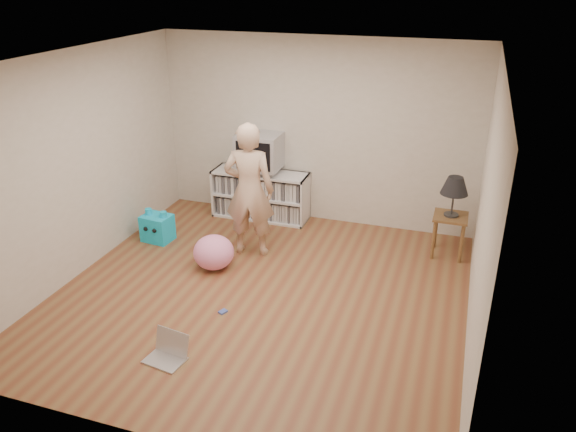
# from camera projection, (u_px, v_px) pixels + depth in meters

# --- Properties ---
(ground) EXTENTS (4.50, 4.50, 0.00)m
(ground) POSITION_uv_depth(u_px,v_px,m) (261.00, 294.00, 6.38)
(ground) COLOR brown
(ground) RESTS_ON ground
(walls) EXTENTS (4.52, 4.52, 2.60)m
(walls) POSITION_uv_depth(u_px,v_px,m) (258.00, 187.00, 5.85)
(walls) COLOR beige
(walls) RESTS_ON ground
(ceiling) EXTENTS (4.50, 4.50, 0.01)m
(ceiling) POSITION_uv_depth(u_px,v_px,m) (255.00, 60.00, 5.32)
(ceiling) COLOR white
(ceiling) RESTS_ON walls
(media_unit) EXTENTS (1.40, 0.45, 0.70)m
(media_unit) POSITION_uv_depth(u_px,v_px,m) (261.00, 194.00, 8.22)
(media_unit) COLOR white
(media_unit) RESTS_ON ground
(dvd_deck) EXTENTS (0.45, 0.35, 0.07)m
(dvd_deck) POSITION_uv_depth(u_px,v_px,m) (260.00, 170.00, 8.05)
(dvd_deck) COLOR gray
(dvd_deck) RESTS_ON media_unit
(crt_tv) EXTENTS (0.60, 0.53, 0.50)m
(crt_tv) POSITION_uv_depth(u_px,v_px,m) (260.00, 151.00, 7.93)
(crt_tv) COLOR #A8A8AD
(crt_tv) RESTS_ON dvd_deck
(side_table) EXTENTS (0.42, 0.42, 0.55)m
(side_table) POSITION_uv_depth(u_px,v_px,m) (450.00, 225.00, 7.08)
(side_table) COLOR brown
(side_table) RESTS_ON ground
(table_lamp) EXTENTS (0.34, 0.34, 0.52)m
(table_lamp) POSITION_uv_depth(u_px,v_px,m) (455.00, 187.00, 6.87)
(table_lamp) COLOR #333333
(table_lamp) RESTS_ON side_table
(person) EXTENTS (0.69, 0.51, 1.73)m
(person) POSITION_uv_depth(u_px,v_px,m) (249.00, 190.00, 6.96)
(person) COLOR #D6B192
(person) RESTS_ON ground
(laptop) EXTENTS (0.41, 0.35, 0.25)m
(laptop) POSITION_uv_depth(u_px,v_px,m) (168.00, 351.00, 5.32)
(laptop) COLOR silver
(laptop) RESTS_ON ground
(playing_cards) EXTENTS (0.10, 0.11, 0.02)m
(playing_cards) POSITION_uv_depth(u_px,v_px,m) (223.00, 312.00, 6.04)
(playing_cards) COLOR #445BB7
(playing_cards) RESTS_ON ground
(plush_blue) EXTENTS (0.41, 0.36, 0.44)m
(plush_blue) POSITION_uv_depth(u_px,v_px,m) (157.00, 227.00, 7.56)
(plush_blue) COLOR #0DBFFB
(plush_blue) RESTS_ON ground
(plush_pink) EXTENTS (0.66, 0.66, 0.42)m
(plush_pink) POSITION_uv_depth(u_px,v_px,m) (214.00, 252.00, 6.85)
(plush_pink) COLOR pink
(plush_pink) RESTS_ON ground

